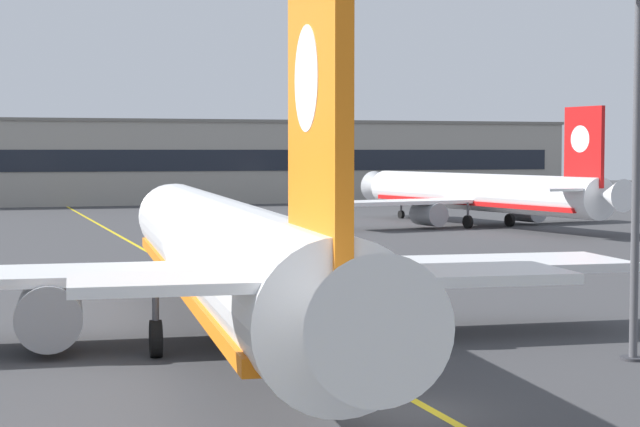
{
  "coord_description": "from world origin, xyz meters",
  "views": [
    {
      "loc": [
        -10.45,
        -27.13,
        7.15
      ],
      "look_at": [
        2.32,
        15.76,
        4.53
      ],
      "focal_mm": 60.43,
      "sensor_mm": 36.0,
      "label": 1
    }
  ],
  "objects_px": {
    "airliner_background": "(478,193)",
    "safety_cone_by_nose_gear": "(174,286)",
    "apron_lamp_post": "(636,162)",
    "airliner_foreground": "(223,254)"
  },
  "relations": [
    {
      "from": "airliner_foreground",
      "to": "apron_lamp_post",
      "type": "height_order",
      "value": "apron_lamp_post"
    },
    {
      "from": "airliner_background",
      "to": "safety_cone_by_nose_gear",
      "type": "distance_m",
      "value": 51.92
    },
    {
      "from": "airliner_foreground",
      "to": "safety_cone_by_nose_gear",
      "type": "distance_m",
      "value": 15.91
    },
    {
      "from": "airliner_background",
      "to": "safety_cone_by_nose_gear",
      "type": "xyz_separation_m",
      "value": [
        -34.77,
        -38.45,
        -2.85
      ]
    },
    {
      "from": "airliner_foreground",
      "to": "apron_lamp_post",
      "type": "bearing_deg",
      "value": -27.91
    },
    {
      "from": "airliner_background",
      "to": "apron_lamp_post",
      "type": "xyz_separation_m",
      "value": [
        -22.5,
        -60.86,
        3.66
      ]
    },
    {
      "from": "airliner_foreground",
      "to": "safety_cone_by_nose_gear",
      "type": "bearing_deg",
      "value": 87.79
    },
    {
      "from": "safety_cone_by_nose_gear",
      "to": "airliner_foreground",
      "type": "bearing_deg",
      "value": -92.21
    },
    {
      "from": "airliner_background",
      "to": "safety_cone_by_nose_gear",
      "type": "bearing_deg",
      "value": -132.12
    },
    {
      "from": "airliner_foreground",
      "to": "apron_lamp_post",
      "type": "relative_size",
      "value": 3.21
    }
  ]
}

